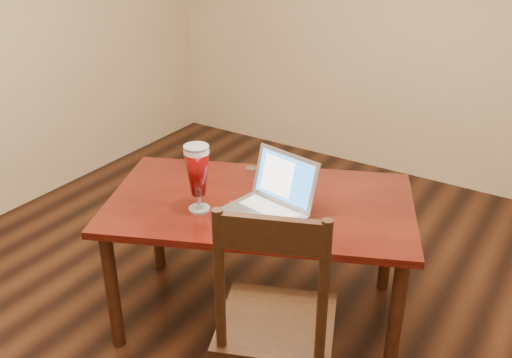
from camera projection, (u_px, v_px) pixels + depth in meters
The scene contains 2 objects.
dining_table at pixel (257, 213), 2.81m from camera, with size 1.69×1.36×1.02m.
dining_chair at pixel (275, 324), 2.26m from camera, with size 0.59×0.58×1.08m.
Camera 1 is at (1.18, -1.70, 2.02)m, focal length 40.00 mm.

